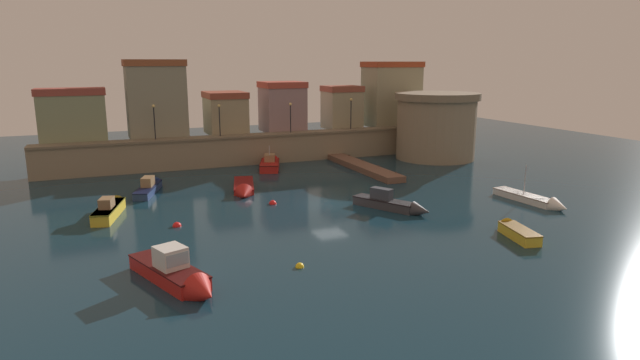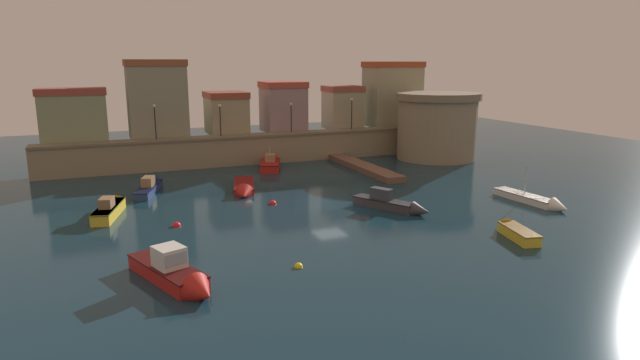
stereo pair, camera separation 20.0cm
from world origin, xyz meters
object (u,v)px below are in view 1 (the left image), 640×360
moored_boat_1 (244,189)px  moored_boat_6 (515,230)px  moored_boat_3 (111,208)px  mooring_buoy_2 (177,226)px  moored_boat_4 (150,186)px  moored_boat_5 (535,200)px  quay_lamp_3 (351,109)px  moored_boat_2 (177,274)px  quay_lamp_0 (154,116)px  moored_boat_7 (270,163)px  moored_boat_0 (393,204)px  mooring_buoy_0 (273,204)px  quay_lamp_1 (219,115)px  mooring_buoy_1 (300,267)px  fortress_tower (436,125)px  quay_lamp_2 (290,113)px

moored_boat_1 → moored_boat_6: bearing=49.4°
moored_boat_3 → moored_boat_6: size_ratio=1.45×
mooring_buoy_2 → moored_boat_1: bearing=49.7°
moored_boat_4 → moored_boat_5: 32.64m
quay_lamp_3 → moored_boat_5: 26.69m
moored_boat_5 → moored_boat_2: bearing=-83.5°
quay_lamp_0 → moored_boat_7: quay_lamp_0 is taller
moored_boat_0 → mooring_buoy_0: bearing=-151.6°
mooring_buoy_0 → mooring_buoy_2: size_ratio=0.99×
moored_boat_5 → moored_boat_7: size_ratio=1.16×
quay_lamp_0 → mooring_buoy_2: size_ratio=5.94×
moored_boat_0 → moored_boat_5: (11.52, -2.81, -0.16)m
moored_boat_3 → mooring_buoy_0: moored_boat_3 is taller
moored_boat_2 → quay_lamp_0: bearing=155.2°
quay_lamp_1 → moored_boat_1: (-0.81, -12.80, -5.30)m
quay_lamp_1 → moored_boat_1: bearing=-93.6°
mooring_buoy_0 → moored_boat_5: bearing=-22.3°
moored_boat_2 → moored_boat_5: 29.47m
moored_boat_6 → mooring_buoy_2: 22.86m
quay_lamp_0 → moored_boat_0: (15.11, -23.01, -5.20)m
moored_boat_3 → mooring_buoy_2: size_ratio=10.97×
moored_boat_5 → mooring_buoy_2: (-27.57, 4.85, -0.31)m
moored_boat_0 → moored_boat_1: size_ratio=0.87×
moored_boat_4 → moored_boat_7: bearing=-45.8°
moored_boat_7 → mooring_buoy_2: moored_boat_7 is taller
moored_boat_5 → moored_boat_4: bearing=-124.1°
moored_boat_4 → mooring_buoy_1: size_ratio=13.78×
quay_lamp_0 → moored_boat_2: quay_lamp_0 is taller
mooring_buoy_0 → moored_boat_1: bearing=102.2°
moored_boat_2 → mooring_buoy_0: bearing=124.5°
moored_boat_1 → moored_boat_4: moored_boat_4 is taller
quay_lamp_3 → moored_boat_4: quay_lamp_3 is taller
quay_lamp_1 → quay_lamp_3: (15.78, 0.00, 0.15)m
fortress_tower → moored_boat_2: 42.51m
moored_boat_2 → moored_boat_3: bearing=169.6°
moored_boat_2 → mooring_buoy_2: (1.40, 10.25, -0.57)m
moored_boat_4 → moored_boat_3: bearing=171.1°
moored_boat_2 → quay_lamp_3: bearing=120.9°
moored_boat_0 → moored_boat_7: moored_boat_7 is taller
quay_lamp_2 → moored_boat_0: bearing=-89.6°
quay_lamp_2 → quay_lamp_3: bearing=0.0°
quay_lamp_1 → moored_boat_5: size_ratio=0.48×
moored_boat_1 → mooring_buoy_0: size_ratio=12.08×
quay_lamp_2 → mooring_buoy_2: 26.88m
quay_lamp_0 → moored_boat_6: (19.26, -31.66, -5.29)m
moored_boat_2 → moored_boat_6: moored_boat_2 is taller
quay_lamp_3 → moored_boat_7: quay_lamp_3 is taller
fortress_tower → moored_boat_4: bearing=-172.6°
fortress_tower → moored_boat_4: fortress_tower is taller
moored_boat_0 → quay_lamp_0: bearing=-175.3°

